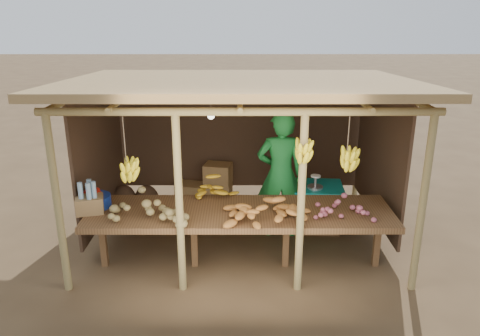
{
  "coord_description": "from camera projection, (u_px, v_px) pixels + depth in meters",
  "views": [
    {
      "loc": [
        -0.01,
        -6.45,
        3.25
      ],
      "look_at": [
        0.0,
        0.0,
        1.05
      ],
      "focal_mm": 35.0,
      "sensor_mm": 36.0,
      "label": 1
    }
  ],
  "objects": [
    {
      "name": "onion_heap",
      "position": [
        342.0,
        202.0,
        5.79
      ],
      "size": [
        0.78,
        0.55,
        0.35
      ],
      "primitive_type": null,
      "rotation": [
        0.0,
        0.0,
        -0.17
      ],
      "color": "#AF5566",
      "rests_on": "counter"
    },
    {
      "name": "vendor",
      "position": [
        280.0,
        175.0,
        6.83
      ],
      "size": [
        0.69,
        0.46,
        1.9
      ],
      "primitive_type": "imported",
      "rotation": [
        0.0,
        0.0,
        3.14
      ],
      "color": "#1B7D32",
      "rests_on": "ground"
    },
    {
      "name": "counter",
      "position": [
        240.0,
        215.0,
        6.01
      ],
      "size": [
        3.9,
        1.05,
        0.8
      ],
      "color": "brown",
      "rests_on": "ground"
    },
    {
      "name": "tarp_crate",
      "position": [
        316.0,
        205.0,
        7.2
      ],
      "size": [
        0.81,
        0.71,
        0.92
      ],
      "color": "brown",
      "rests_on": "ground"
    },
    {
      "name": "bottle_box",
      "position": [
        89.0,
        200.0,
        5.88
      ],
      "size": [
        0.39,
        0.34,
        0.42
      ],
      "color": "olive",
      "rests_on": "counter"
    },
    {
      "name": "potato_heap",
      "position": [
        145.0,
        205.0,
        5.68
      ],
      "size": [
        1.15,
        0.89,
        0.37
      ],
      "primitive_type": null,
      "rotation": [
        0.0,
        0.0,
        -0.31
      ],
      "color": "olive",
      "rests_on": "counter"
    },
    {
      "name": "sweet_potato_heap",
      "position": [
        269.0,
        206.0,
        5.68
      ],
      "size": [
        0.99,
        0.63,
        0.36
      ],
      "primitive_type": null,
      "rotation": [
        0.0,
        0.0,
        0.06
      ],
      "color": "#AF6D2D",
      "rests_on": "counter"
    },
    {
      "name": "burlap_sacks",
      "position": [
        135.0,
        198.0,
        7.81
      ],
      "size": [
        0.79,
        0.41,
        0.56
      ],
      "color": "#473021",
      "rests_on": "ground"
    },
    {
      "name": "stall_structure",
      "position": [
        239.0,
        112.0,
        6.43
      ],
      "size": [
        4.7,
        3.5,
        2.43
      ],
      "color": "#9B8550",
      "rests_on": "ground"
    },
    {
      "name": "ground",
      "position": [
        240.0,
        233.0,
        7.15
      ],
      "size": [
        60.0,
        60.0,
        0.0
      ],
      "primitive_type": "plane",
      "color": "brown",
      "rests_on": "ground"
    },
    {
      "name": "tomato_basin",
      "position": [
        94.0,
        200.0,
        6.08
      ],
      "size": [
        0.43,
        0.43,
        0.23
      ],
      "rotation": [
        0.0,
        0.0,
        0.2
      ],
      "color": "navy",
      "rests_on": "counter"
    },
    {
      "name": "banana_pile",
      "position": [
        216.0,
        186.0,
        6.34
      ],
      "size": [
        0.56,
        0.37,
        0.34
      ],
      "primitive_type": null,
      "rotation": [
        0.0,
        0.0,
        -0.1
      ],
      "color": "gold",
      "rests_on": "counter"
    },
    {
      "name": "carton_stack",
      "position": [
        209.0,
        187.0,
        8.12
      ],
      "size": [
        1.01,
        0.45,
        0.72
      ],
      "color": "olive",
      "rests_on": "ground"
    }
  ]
}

